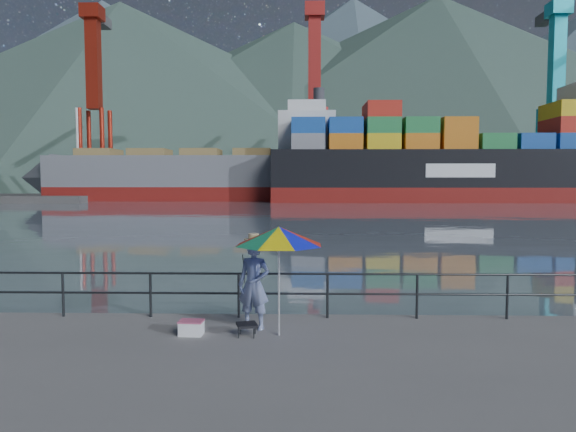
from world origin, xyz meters
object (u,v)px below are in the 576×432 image
(cooler_bag, at_px, (191,328))
(container_ship, at_px, (462,162))
(bulk_carrier, at_px, (219,174))
(fisherman, at_px, (254,285))
(beach_umbrella, at_px, (279,236))

(cooler_bag, height_order, container_ship, container_ship)
(cooler_bag, relative_size, container_ship, 0.01)
(bulk_carrier, xyz_separation_m, container_ship, (38.23, -4.73, 1.75))
(cooler_bag, xyz_separation_m, bulk_carrier, (-11.10, 74.44, 4.00))
(cooler_bag, distance_m, container_ship, 75.02)
(cooler_bag, xyz_separation_m, container_ship, (27.13, 69.71, 5.74))
(fisherman, relative_size, beach_umbrella, 0.79)
(bulk_carrier, bearing_deg, cooler_bag, -81.52)
(beach_umbrella, relative_size, container_ship, 0.04)
(fisherman, distance_m, cooler_bag, 1.53)
(bulk_carrier, bearing_deg, beach_umbrella, -80.20)
(bulk_carrier, bearing_deg, container_ship, -7.05)
(fisherman, distance_m, beach_umbrella, 1.28)
(beach_umbrella, bearing_deg, fisherman, 139.81)
(fisherman, height_order, bulk_carrier, bulk_carrier)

